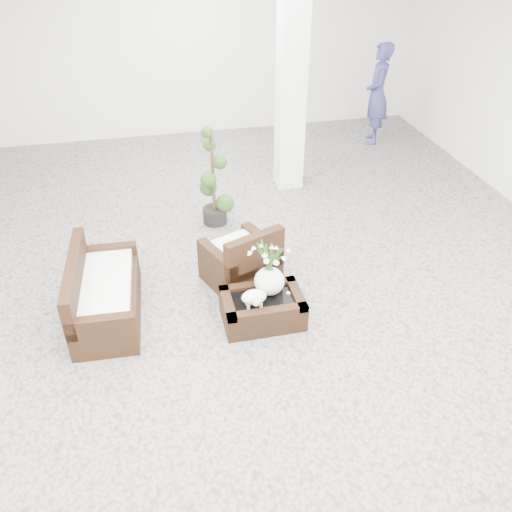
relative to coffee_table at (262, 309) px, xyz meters
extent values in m
plane|color=gray|center=(0.02, 0.50, -0.16)|extent=(11.00, 11.00, 0.00)
cube|color=white|center=(1.22, 3.30, 1.59)|extent=(0.40, 0.40, 3.50)
cube|color=#321D0E|center=(0.00, 0.00, 0.00)|extent=(0.90, 0.60, 0.31)
ellipsoid|color=white|center=(-0.12, -0.10, 0.26)|extent=(0.28, 0.23, 0.21)
cylinder|color=white|center=(0.30, 0.02, 0.17)|extent=(0.04, 0.04, 0.03)
cube|color=#321D0E|center=(-0.10, 0.79, 0.26)|extent=(1.01, 0.99, 0.83)
cube|color=#321D0E|center=(-1.71, 0.48, 0.23)|extent=(0.77, 1.49, 0.78)
imported|color=navy|center=(3.33, 4.73, 0.78)|extent=(0.65, 0.79, 1.87)
camera|label=1|loc=(-1.09, -4.50, 3.88)|focal=37.31mm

